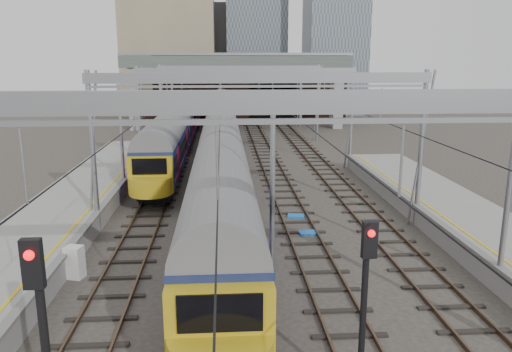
{
  "coord_description": "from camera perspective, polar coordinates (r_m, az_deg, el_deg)",
  "views": [
    {
      "loc": [
        -1.88,
        -16.39,
        8.47
      ],
      "look_at": [
        -0.13,
        9.46,
        2.4
      ],
      "focal_mm": 35.0,
      "sensor_mm": 36.0,
      "label": 1
    }
  ],
  "objects": [
    {
      "name": "equip_cover_c",
      "position": [
        27.66,
        4.58,
        -4.57
      ],
      "size": [
        1.01,
        0.79,
        0.11
      ],
      "primitive_type": "cube",
      "rotation": [
        0.0,
        0.0,
        -0.17
      ],
      "color": "blue",
      "rests_on": "ground"
    },
    {
      "name": "equip_cover_a",
      "position": [
        16.09,
        -3.02,
        -18.37
      ],
      "size": [
        1.07,
        0.93,
        0.1
      ],
      "primitive_type": "cube",
      "rotation": [
        0.0,
        0.0,
        -0.42
      ],
      "color": "blue",
      "rests_on": "ground"
    },
    {
      "name": "equip_cover_b",
      "position": [
        25.1,
        5.96,
        -6.48
      ],
      "size": [
        0.93,
        0.7,
        0.1
      ],
      "primitive_type": "cube",
      "rotation": [
        0.0,
        0.0,
        0.1
      ],
      "color": "blue",
      "rests_on": "ground"
    },
    {
      "name": "signal_near_centre",
      "position": [
        12.51,
        12.38,
        -12.76
      ],
      "size": [
        0.36,
        0.47,
        4.85
      ],
      "rotation": [
        0.0,
        0.0,
        0.08
      ],
      "color": "black",
      "rests_on": "ground"
    },
    {
      "name": "platform_left",
      "position": [
        22.1,
        -25.99,
        -9.2
      ],
      "size": [
        4.32,
        55.0,
        1.12
      ],
      "color": "gray",
      "rests_on": "ground"
    },
    {
      "name": "train_main",
      "position": [
        42.7,
        -4.01,
        5.04
      ],
      "size": [
        2.73,
        63.23,
        4.73
      ],
      "color": "black",
      "rests_on": "ground"
    },
    {
      "name": "ground",
      "position": [
        18.54,
        2.44,
        -14.01
      ],
      "size": [
        160.0,
        160.0,
        0.0
      ],
      "primitive_type": "plane",
      "color": "#38332D",
      "rests_on": "ground"
    },
    {
      "name": "relay_cabinet",
      "position": [
        21.24,
        -20.03,
        -9.24
      ],
      "size": [
        0.77,
        0.7,
        1.31
      ],
      "primitive_type": "cube",
      "rotation": [
        0.0,
        0.0,
        -0.26
      ],
      "color": "silver",
      "rests_on": "ground"
    },
    {
      "name": "tracks",
      "position": [
        32.56,
        -0.43,
        -1.86
      ],
      "size": [
        14.4,
        80.0,
        0.22
      ],
      "color": "#4C3828",
      "rests_on": "ground"
    },
    {
      "name": "signal_near_left",
      "position": [
        10.85,
        -23.18,
        -16.36
      ],
      "size": [
        0.38,
        0.48,
        5.31
      ],
      "rotation": [
        0.0,
        0.0,
        -0.01
      ],
      "color": "black",
      "rests_on": "ground"
    },
    {
      "name": "overhead_line",
      "position": [
        37.97,
        -1.05,
        10.31
      ],
      "size": [
        16.8,
        80.0,
        8.0
      ],
      "color": "gray",
      "rests_on": "ground"
    },
    {
      "name": "retaining_wall",
      "position": [
        68.52,
        -1.13,
        9.72
      ],
      "size": [
        28.0,
        2.75,
        9.0
      ],
      "color": "black",
      "rests_on": "ground"
    },
    {
      "name": "city_skyline",
      "position": [
        87.42,
        -0.87,
        18.84
      ],
      "size": [
        37.5,
        27.5,
        60.0
      ],
      "color": "tan",
      "rests_on": "ground"
    },
    {
      "name": "train_second",
      "position": [
        51.0,
        -8.53,
        6.18
      ],
      "size": [
        2.62,
        45.54,
        4.57
      ],
      "color": "black",
      "rests_on": "ground"
    },
    {
      "name": "overbridge",
      "position": [
        62.43,
        -2.19,
        12.07
      ],
      "size": [
        28.0,
        3.0,
        9.25
      ],
      "color": "gray",
      "rests_on": "ground"
    }
  ]
}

